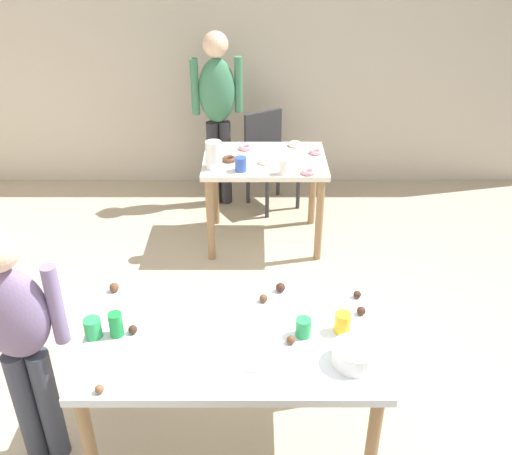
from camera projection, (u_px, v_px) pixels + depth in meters
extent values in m
plane|color=tan|center=(260.00, 420.00, 3.20)|extent=(6.40, 6.40, 0.00)
cube|color=#BCB2A3|center=(260.00, 51.00, 5.33)|extent=(6.40, 0.10, 2.60)
cube|color=silver|center=(234.00, 339.00, 2.70)|extent=(1.39, 0.80, 0.04)
cylinder|color=olive|center=(93.00, 452.00, 2.60)|extent=(0.06, 0.06, 0.71)
cylinder|color=olive|center=(373.00, 454.00, 2.59)|extent=(0.06, 0.06, 0.71)
cylinder|color=olive|center=(124.00, 350.00, 3.19)|extent=(0.06, 0.06, 0.71)
cylinder|color=olive|center=(352.00, 350.00, 3.18)|extent=(0.06, 0.06, 0.71)
cube|color=silver|center=(267.00, 161.00, 4.54)|extent=(0.97, 0.71, 0.04)
cylinder|color=olive|center=(213.00, 220.00, 4.48)|extent=(0.06, 0.06, 0.71)
cylinder|color=olive|center=(322.00, 220.00, 4.47)|extent=(0.06, 0.06, 0.71)
cylinder|color=olive|center=(217.00, 187.00, 4.99)|extent=(0.06, 0.06, 0.71)
cylinder|color=olive|center=(315.00, 187.00, 4.98)|extent=(0.06, 0.06, 0.71)
cube|color=#2D2D33|center=(276.00, 164.00, 5.24)|extent=(0.55, 0.55, 0.04)
cube|color=#2D2D33|center=(266.00, 134.00, 5.26)|extent=(0.35, 0.23, 0.42)
cylinder|color=#2D2D33|center=(301.00, 188.00, 5.30)|extent=(0.04, 0.04, 0.41)
cylinder|color=#2D2D33|center=(270.00, 197.00, 5.15)|extent=(0.04, 0.04, 0.41)
cylinder|color=#2D2D33|center=(281.00, 175.00, 5.56)|extent=(0.04, 0.04, 0.41)
cylinder|color=#2D2D33|center=(250.00, 183.00, 5.40)|extent=(0.04, 0.04, 0.41)
cylinder|color=#383D4C|center=(29.00, 406.00, 2.85)|extent=(0.11, 0.11, 0.68)
cylinder|color=#383D4C|center=(51.00, 405.00, 2.86)|extent=(0.11, 0.11, 0.68)
ellipsoid|color=slate|center=(16.00, 313.00, 2.57)|extent=(0.34, 0.23, 0.48)
cylinder|color=slate|center=(58.00, 304.00, 2.57)|extent=(0.08, 0.08, 0.41)
cylinder|color=#28282D|center=(228.00, 163.00, 5.32)|extent=(0.11, 0.11, 0.80)
cylinder|color=#28282D|center=(216.00, 164.00, 5.31)|extent=(0.11, 0.11, 0.80)
ellipsoid|color=#3D7A56|center=(220.00, 91.00, 4.97)|extent=(0.35, 0.25, 0.57)
sphere|color=beige|center=(218.00, 44.00, 4.78)|extent=(0.22, 0.22, 0.22)
cylinder|color=#3D7A56|center=(241.00, 85.00, 4.98)|extent=(0.08, 0.08, 0.48)
cylinder|color=#3D7A56|center=(197.00, 87.00, 4.93)|extent=(0.08, 0.08, 0.48)
cylinder|color=white|center=(357.00, 355.00, 2.51)|extent=(0.20, 0.20, 0.09)
cylinder|color=#198438|center=(118.00, 324.00, 2.67)|extent=(0.07, 0.07, 0.12)
cube|color=silver|center=(264.00, 371.00, 2.49)|extent=(0.17, 0.02, 0.01)
cylinder|color=green|center=(95.00, 327.00, 2.67)|extent=(0.08, 0.08, 0.10)
cylinder|color=yellow|center=(345.00, 323.00, 2.69)|extent=(0.08, 0.08, 0.10)
cylinder|color=green|center=(305.00, 328.00, 2.67)|extent=(0.07, 0.07, 0.09)
sphere|color=brown|center=(266.00, 298.00, 2.91)|extent=(0.04, 0.04, 0.04)
sphere|color=#3D2319|center=(135.00, 329.00, 2.70)|extent=(0.04, 0.04, 0.04)
sphere|color=#3D2319|center=(283.00, 288.00, 2.98)|extent=(0.05, 0.05, 0.05)
sphere|color=brown|center=(101.00, 389.00, 2.38)|extent=(0.04, 0.04, 0.04)
sphere|color=brown|center=(116.00, 287.00, 2.99)|extent=(0.05, 0.05, 0.05)
sphere|color=#3D2319|center=(363.00, 312.00, 2.81)|extent=(0.04, 0.04, 0.04)
sphere|color=brown|center=(293.00, 340.00, 2.64)|extent=(0.04, 0.04, 0.04)
sphere|color=#3D2319|center=(359.00, 295.00, 2.94)|extent=(0.04, 0.04, 0.04)
cylinder|color=white|center=(216.00, 155.00, 4.33)|extent=(0.12, 0.12, 0.21)
cylinder|color=#3351B2|center=(243.00, 164.00, 4.30)|extent=(0.09, 0.09, 0.11)
cylinder|color=white|center=(287.00, 167.00, 4.25)|extent=(0.07, 0.07, 0.12)
torus|color=pink|center=(311.00, 172.00, 4.27)|extent=(0.11, 0.11, 0.03)
torus|color=white|center=(298.00, 144.00, 4.75)|extent=(0.12, 0.12, 0.03)
torus|color=brown|center=(232.00, 159.00, 4.48)|extent=(0.11, 0.11, 0.03)
torus|color=pink|center=(248.00, 147.00, 4.69)|extent=(0.11, 0.11, 0.03)
torus|color=pink|center=(318.00, 152.00, 4.61)|extent=(0.10, 0.10, 0.03)
torus|color=white|center=(267.00, 162.00, 4.44)|extent=(0.10, 0.10, 0.03)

